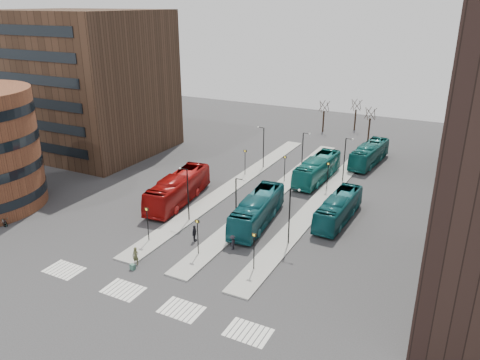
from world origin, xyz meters
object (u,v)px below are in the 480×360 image
at_px(teal_bus_a, 257,210).
at_px(bicycle_far, 4,221).
at_px(commuter_b, 194,233).
at_px(suitcase, 133,267).
at_px(teal_bus_b, 317,169).
at_px(commuter_c, 232,242).
at_px(teal_bus_c, 338,208).
at_px(teal_bus_d, 369,154).
at_px(commuter_a, 153,207).
at_px(traveller, 136,256).
at_px(red_bus, 178,189).
at_px(bicycle_mid, 2,222).

distance_m(teal_bus_a, bicycle_far, 28.05).
height_order(teal_bus_a, commuter_b, teal_bus_a).
distance_m(suitcase, teal_bus_b, 30.96).
bearing_deg(teal_bus_a, commuter_c, -93.13).
bearing_deg(teal_bus_c, commuter_c, -121.44).
bearing_deg(teal_bus_d, commuter_a, -116.37).
distance_m(teal_bus_d, traveller, 41.33).
relative_size(red_bus, commuter_a, 7.81).
relative_size(teal_bus_a, teal_bus_b, 1.01).
bearing_deg(commuter_a, commuter_c, 160.70).
bearing_deg(commuter_a, teal_bus_c, -162.31).
relative_size(suitcase, red_bus, 0.04).
bearing_deg(bicycle_mid, commuter_c, -68.15).
xyz_separation_m(teal_bus_c, commuter_a, (-19.65, -8.16, -0.67)).
distance_m(suitcase, traveller, 1.12).
relative_size(teal_bus_a, teal_bus_c, 1.11).
bearing_deg(commuter_c, teal_bus_a, 179.84).
bearing_deg(teal_bus_d, commuter_b, -102.08).
bearing_deg(commuter_a, teal_bus_b, -129.67).
bearing_deg(commuter_c, commuter_a, -107.58).
bearing_deg(teal_bus_d, traveller, -102.66).
xyz_separation_m(teal_bus_d, commuter_b, (-10.28, -32.93, -0.71)).
bearing_deg(teal_bus_c, commuter_a, -155.55).
bearing_deg(red_bus, commuter_c, -39.85).
bearing_deg(suitcase, bicycle_far, -179.71).
height_order(teal_bus_c, teal_bus_d, teal_bus_d).
distance_m(suitcase, commuter_a, 12.16).
bearing_deg(teal_bus_a, suitcase, -119.67).
relative_size(suitcase, teal_bus_a, 0.05).
distance_m(teal_bus_c, commuter_b, 16.48).
relative_size(teal_bus_c, traveller, 6.02).
distance_m(teal_bus_d, commuter_b, 34.51).
distance_m(red_bus, commuter_c, 13.67).
xyz_separation_m(teal_bus_a, bicycle_far, (-24.70, -13.25, -1.18)).
bearing_deg(bicycle_far, red_bus, -29.18).
distance_m(commuter_b, bicycle_far, 21.75).
distance_m(commuter_b, commuter_c, 4.31).
relative_size(red_bus, traveller, 7.15).
distance_m(teal_bus_a, commuter_c, 6.50).
bearing_deg(teal_bus_d, commuter_c, -95.11).
bearing_deg(commuter_b, bicycle_mid, 96.75).
distance_m(teal_bus_c, commuter_c, 13.55).
height_order(suitcase, commuter_b, commuter_b).
relative_size(traveller, bicycle_mid, 1.10).
relative_size(red_bus, teal_bus_c, 1.19).
height_order(commuter_a, commuter_c, commuter_a).
bearing_deg(teal_bus_d, suitcase, -101.89).
height_order(teal_bus_c, bicycle_far, teal_bus_c).
height_order(traveller, bicycle_far, traveller).
height_order(traveller, commuter_c, traveller).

